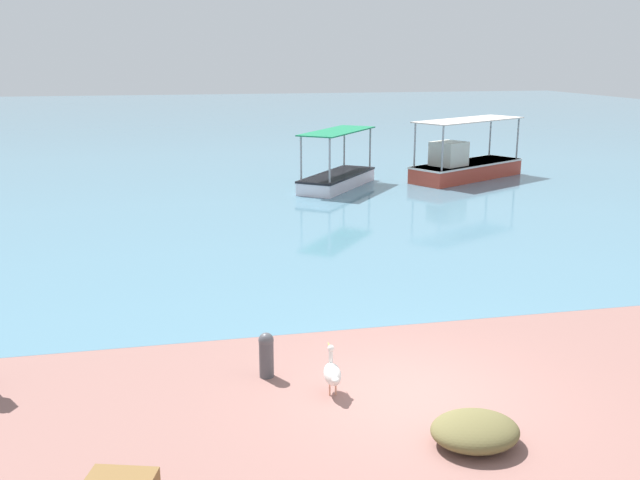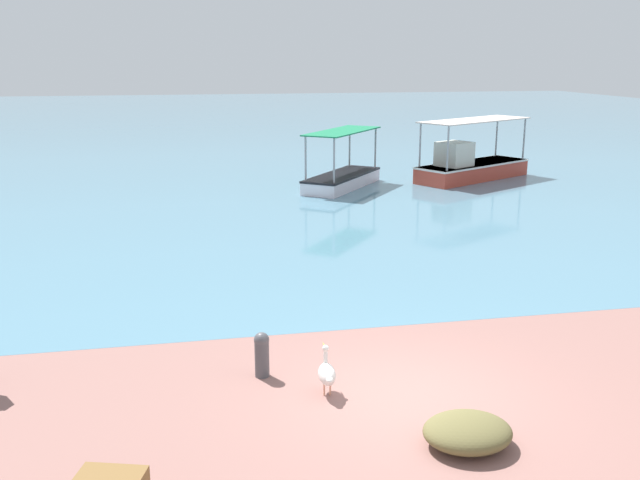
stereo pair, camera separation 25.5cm
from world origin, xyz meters
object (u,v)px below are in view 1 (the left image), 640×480
Objects in this scene: mooring_bollard at (266,353)px; net_pile at (475,431)px; fishing_boat_near_right at (337,176)px; fishing_boat_far_right at (464,165)px; pelican at (332,373)px.

mooring_bollard is 0.62× the size of net_pile.
fishing_boat_near_right reaches higher than net_pile.
fishing_boat_far_right is 4.71× the size of net_pile.
fishing_boat_near_right is 5.90× the size of pelican.
fishing_boat_near_right is 18.18m from mooring_bollard.
fishing_boat_far_right is 7.52× the size of pelican.
fishing_boat_far_right reaches higher than fishing_boat_near_right.
net_pile is (-8.88, -20.95, -0.43)m from fishing_boat_far_right.
pelican reaches higher than net_pile.
pelican is at bearing -118.92° from fishing_boat_far_right.
mooring_bollard is (-0.95, 0.89, 0.05)m from pelican.
fishing_boat_near_right is at bearing -172.61° from fishing_boat_far_right.
net_pile is at bearing -47.77° from mooring_bollard.
fishing_boat_far_right reaches higher than net_pile.
fishing_boat_far_right reaches higher than mooring_bollard.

